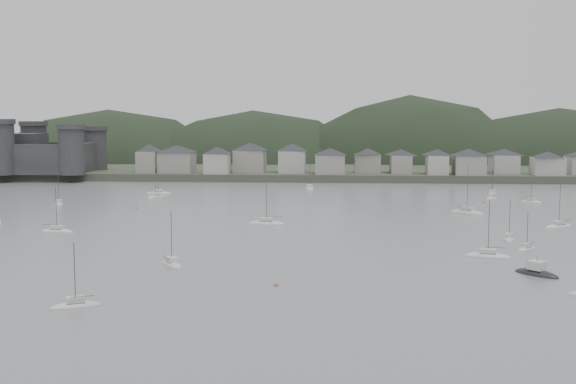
{
  "coord_description": "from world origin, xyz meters",
  "views": [
    {
      "loc": [
        12.88,
        -112.4,
        25.11
      ],
      "look_at": [
        0.0,
        75.0,
        6.0
      ],
      "focal_mm": 45.05,
      "sensor_mm": 36.0,
      "label": 1
    }
  ],
  "objects": [
    {
      "name": "moored_fleet",
      "position": [
        -15.12,
        56.26,
        0.18
      ],
      "size": [
        233.74,
        173.65,
        13.64
      ],
      "color": "silver",
      "rests_on": "ground"
    },
    {
      "name": "far_shore_land",
      "position": [
        0.0,
        295.0,
        1.5
      ],
      "size": [
        900.0,
        250.0,
        3.0
      ],
      "primitive_type": "cube",
      "color": "#383D2D",
      "rests_on": "ground"
    },
    {
      "name": "castle",
      "position": [
        -120.0,
        179.8,
        10.96
      ],
      "size": [
        66.0,
        43.0,
        20.0
      ],
      "color": "#2E2E31",
      "rests_on": "far_shore_land"
    },
    {
      "name": "sailboat_lead",
      "position": [
        -15.41,
        8.03,
        0.18
      ],
      "size": [
        6.12,
        7.49,
        10.18
      ],
      "rotation": [
        0.0,
        0.0,
        0.59
      ],
      "color": "silver",
      "rests_on": "ground"
    },
    {
      "name": "motor_launch_near",
      "position": [
        45.1,
        4.6,
        0.29
      ],
      "size": [
        7.39,
        7.92,
        3.91
      ],
      "rotation": [
        0.0,
        0.0,
        0.71
      ],
      "color": "black",
      "rests_on": "ground"
    },
    {
      "name": "forested_ridge",
      "position": [
        4.83,
        269.4,
        -11.28
      ],
      "size": [
        851.55,
        103.94,
        102.57
      ],
      "color": "black",
      "rests_on": "ground"
    },
    {
      "name": "mooring_buoys",
      "position": [
        -22.02,
        66.22,
        0.15
      ],
      "size": [
        123.14,
        130.92,
        0.7
      ],
      "color": "#BA6B3E",
      "rests_on": "ground"
    },
    {
      "name": "waterfront_town",
      "position": [
        50.59,
        183.34,
        8.66
      ],
      "size": [
        451.48,
        28.46,
        12.92
      ],
      "color": "gray",
      "rests_on": "far_shore_land"
    },
    {
      "name": "ground",
      "position": [
        0.0,
        0.0,
        0.0
      ],
      "size": [
        900.0,
        900.0,
        0.0
      ],
      "primitive_type": "plane",
      "color": "slate",
      "rests_on": "ground"
    }
  ]
}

